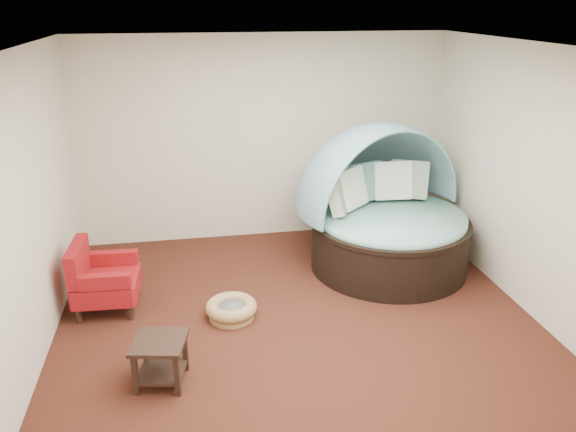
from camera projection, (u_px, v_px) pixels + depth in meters
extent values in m
plane|color=#441E13|center=(299.00, 324.00, 5.91)|extent=(5.00, 5.00, 0.00)
plane|color=beige|center=(264.00, 139.00, 7.69)|extent=(5.00, 0.00, 5.00)
plane|color=beige|center=(390.00, 347.00, 3.11)|extent=(5.00, 0.00, 5.00)
plane|color=beige|center=(25.00, 216.00, 4.98)|extent=(0.00, 5.00, 5.00)
plane|color=beige|center=(536.00, 184.00, 5.82)|extent=(0.00, 5.00, 5.00)
plane|color=white|center=(302.00, 48.00, 4.89)|extent=(5.00, 5.00, 0.00)
cylinder|color=black|center=(389.00, 245.00, 7.08)|extent=(2.47, 2.47, 0.59)
cylinder|color=black|center=(390.00, 222.00, 6.96)|extent=(2.50, 2.50, 0.05)
cylinder|color=#8DCFC1|center=(391.00, 218.00, 6.95)|extent=(2.34, 2.34, 0.13)
cube|color=#39654B|center=(338.00, 193.00, 6.85)|extent=(0.47, 0.57, 0.52)
cube|color=white|center=(350.00, 188.00, 7.01)|extent=(0.56, 0.54, 0.52)
cube|color=#5C9F9B|center=(366.00, 182.00, 7.27)|extent=(0.56, 0.43, 0.52)
cube|color=white|center=(392.00, 181.00, 7.31)|extent=(0.51, 0.31, 0.52)
cube|color=#39654B|center=(409.00, 179.00, 7.37)|extent=(0.57, 0.47, 0.52)
cylinder|color=olive|center=(232.00, 315.00, 6.03)|extent=(0.61, 0.61, 0.06)
torus|color=olive|center=(231.00, 307.00, 5.99)|extent=(0.69, 0.69, 0.14)
cylinder|color=#5D595E|center=(231.00, 309.00, 6.00)|extent=(0.41, 0.41, 0.08)
cylinder|color=black|center=(79.00, 316.00, 5.91)|extent=(0.07, 0.07, 0.16)
cylinder|color=black|center=(89.00, 291.00, 6.40)|extent=(0.07, 0.07, 0.16)
cylinder|color=black|center=(131.00, 312.00, 5.97)|extent=(0.07, 0.07, 0.16)
cylinder|color=black|center=(137.00, 288.00, 6.47)|extent=(0.07, 0.07, 0.16)
cube|color=#9B130B|center=(107.00, 286.00, 6.12)|extent=(0.71, 0.71, 0.23)
cube|color=#9B130B|center=(78.00, 261.00, 5.97)|extent=(0.16, 0.68, 0.39)
cube|color=#9B130B|center=(105.00, 282.00, 5.79)|extent=(0.54, 0.14, 0.16)
cube|color=#9B130B|center=(114.00, 258.00, 6.31)|extent=(0.54, 0.14, 0.16)
cube|color=black|center=(159.00, 342.00, 4.87)|extent=(0.53, 0.53, 0.04)
cube|color=black|center=(162.00, 371.00, 4.99)|extent=(0.47, 0.47, 0.03)
cube|color=black|center=(135.00, 375.00, 4.79)|extent=(0.05, 0.05, 0.39)
cube|color=black|center=(146.00, 351.00, 5.12)|extent=(0.05, 0.05, 0.39)
cube|color=black|center=(177.00, 376.00, 4.78)|extent=(0.05, 0.05, 0.39)
cube|color=black|center=(185.00, 351.00, 5.12)|extent=(0.05, 0.05, 0.39)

